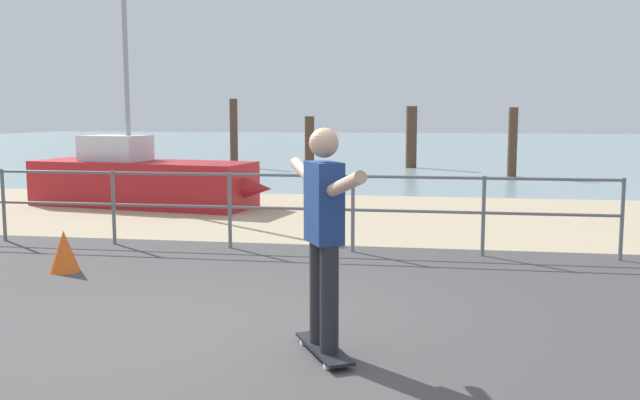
% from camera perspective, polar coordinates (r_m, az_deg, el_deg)
% --- Properties ---
extents(ground_plane, '(24.00, 10.00, 0.04)m').
position_cam_1_polar(ground_plane, '(5.14, -10.54, -14.04)').
color(ground_plane, '#474444').
rests_on(ground_plane, ground).
extents(beach_strip, '(24.00, 6.00, 0.04)m').
position_cam_1_polar(beach_strip, '(12.75, 1.77, -1.26)').
color(beach_strip, tan).
rests_on(beach_strip, ground).
extents(sea_surface, '(72.00, 50.00, 0.04)m').
position_cam_1_polar(sea_surface, '(40.58, 7.06, 4.40)').
color(sea_surface, '#849EA3').
rests_on(sea_surface, ground).
extents(railing_fence, '(10.09, 0.05, 1.05)m').
position_cam_1_polar(railing_fence, '(9.57, -7.32, 0.15)').
color(railing_fence, slate).
rests_on(railing_fence, ground).
extents(sailboat, '(5.06, 2.10, 4.74)m').
position_cam_1_polar(sailboat, '(14.22, -13.59, 1.52)').
color(sailboat, '#B21E23').
rests_on(sailboat, ground).
extents(skateboard, '(0.56, 0.80, 0.08)m').
position_cam_1_polar(skateboard, '(5.45, 0.31, -11.92)').
color(skateboard, black).
rests_on(skateboard, ground).
extents(skateboarder, '(0.77, 1.31, 1.65)m').
position_cam_1_polar(skateboarder, '(5.22, 0.31, -2.02)').
color(skateboarder, '#26262B').
rests_on(skateboarder, skateboard).
extents(groyne_post_0, '(0.27, 0.27, 2.32)m').
position_cam_1_polar(groyne_post_0, '(24.24, -6.99, 5.39)').
color(groyne_post_0, '#513826').
rests_on(groyne_post_0, ground).
extents(groyne_post_1, '(0.29, 0.29, 1.74)m').
position_cam_1_polar(groyne_post_1, '(21.56, -0.86, 4.47)').
color(groyne_post_1, '#513826').
rests_on(groyne_post_1, ground).
extents(groyne_post_2, '(0.36, 0.36, 2.07)m').
position_cam_1_polar(groyne_post_2, '(23.82, 7.39, 5.05)').
color(groyne_post_2, '#513826').
rests_on(groyne_post_2, ground).
extents(groyne_post_3, '(0.27, 0.27, 2.00)m').
position_cam_1_polar(groyne_post_3, '(21.04, 15.30, 4.51)').
color(groyne_post_3, '#513826').
rests_on(groyne_post_3, ground).
extents(traffic_cone, '(0.36, 0.36, 0.50)m').
position_cam_1_polar(traffic_cone, '(8.65, -19.97, -3.98)').
color(traffic_cone, '#E55919').
rests_on(traffic_cone, ground).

